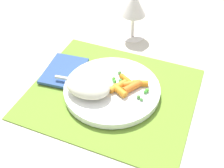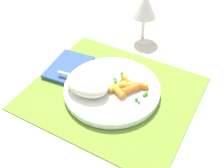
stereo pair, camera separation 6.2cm
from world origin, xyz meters
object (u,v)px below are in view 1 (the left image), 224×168
(rice_mound, at_px, (88,86))
(fork, at_px, (99,84))
(plate, at_px, (112,89))
(napkin, at_px, (64,71))
(wine_glass, at_px, (134,6))
(carrot_portion, at_px, (128,86))

(rice_mound, bearing_deg, fork, 70.46)
(plate, distance_m, napkin, 0.15)
(rice_mound, height_order, napkin, rice_mound)
(rice_mound, distance_m, wine_glass, 0.31)
(plate, xyz_separation_m, wine_glass, (-0.04, 0.26, 0.09))
(carrot_portion, xyz_separation_m, fork, (-0.07, -0.02, -0.00))
(fork, bearing_deg, napkin, 166.37)
(rice_mound, bearing_deg, carrot_portion, 30.76)
(rice_mound, relative_size, wine_glass, 0.74)
(carrot_portion, relative_size, napkin, 0.68)
(carrot_portion, distance_m, fork, 0.07)
(plate, height_order, fork, fork)
(fork, relative_size, napkin, 1.48)
(wine_glass, bearing_deg, napkin, -114.71)
(plate, xyz_separation_m, napkin, (-0.15, 0.02, -0.00))
(fork, height_order, napkin, fork)
(plate, height_order, rice_mound, rice_mound)
(carrot_portion, height_order, fork, carrot_portion)
(fork, distance_m, napkin, 0.12)
(plate, bearing_deg, carrot_portion, 15.91)
(plate, relative_size, fork, 1.26)
(plate, distance_m, carrot_portion, 0.04)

